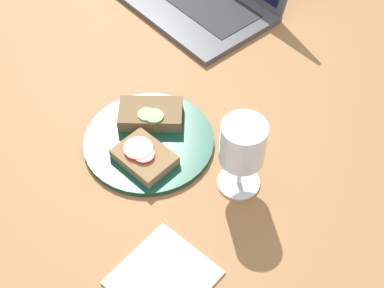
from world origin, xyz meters
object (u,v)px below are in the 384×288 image
Objects in this scene: sandwich_with_cucumber at (151,114)px; wine_glass at (243,146)px; plate at (148,140)px; napkin at (163,278)px; sandwich_with_tomato at (144,156)px.

wine_glass is at bearing 7.56° from sandwich_with_cucumber.
wine_glass is (17.25, 6.18, 9.58)cm from plate.
napkin is at bearing -75.60° from wine_glass.
sandwich_with_cucumber is at bearing 135.17° from sandwich_with_tomato.
sandwich_with_cucumber is at bearing 145.40° from napkin.
wine_glass reaches higher than sandwich_with_cucumber.
napkin is (5.33, -20.75, -9.89)cm from wine_glass.
sandwich_with_cucumber is 9.80cm from sandwich_with_tomato.
wine_glass is at bearing 34.99° from sandwich_with_tomato.
plate is 26.88cm from napkin.
sandwich_with_tomato is 22.20cm from napkin.
sandwich_with_tomato reaches higher than napkin.
sandwich_with_cucumber is 31.76cm from napkin.
napkin is (19.14, -11.08, -1.96)cm from sandwich_with_tomato.
sandwich_with_cucumber is 22.33cm from wine_glass.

